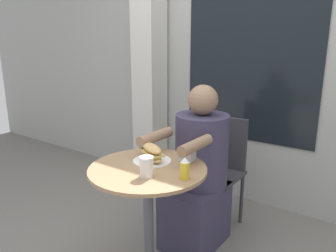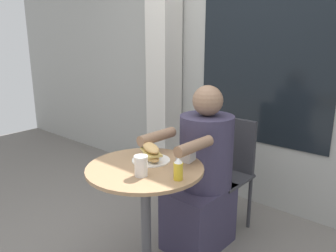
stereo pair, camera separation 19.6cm
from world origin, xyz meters
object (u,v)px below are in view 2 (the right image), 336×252
seated_diner (202,180)px  sandwich_on_plate (151,154)px  condiment_bottle (178,169)px  drink_cup (141,166)px  cafe_table (146,199)px  diner_chair (228,164)px

seated_diner → sandwich_on_plate: seated_diner is taller
sandwich_on_plate → condiment_bottle: (0.30, -0.10, 0.01)m
drink_cup → condiment_bottle: 0.20m
cafe_table → diner_chair: 0.89m
sandwich_on_plate → condiment_bottle: condiment_bottle is taller
cafe_table → diner_chair: size_ratio=0.87×
drink_cup → condiment_bottle: bearing=26.9°
seated_diner → sandwich_on_plate: (-0.07, -0.45, 0.30)m
seated_diner → condiment_bottle: seated_diner is taller
cafe_table → seated_diner: (0.03, 0.54, -0.05)m
sandwich_on_plate → condiment_bottle: 0.31m
seated_diner → condiment_bottle: size_ratio=9.81×
cafe_table → seated_diner: 0.54m
diner_chair → cafe_table: bearing=88.9°
diner_chair → seated_diner: size_ratio=0.75×
seated_diner → diner_chair: bearing=-89.5°
cafe_table → condiment_bottle: 0.37m
diner_chair → sandwich_on_plate: bearing=86.0°
diner_chair → drink_cup: size_ratio=7.78×
cafe_table → drink_cup: bearing=-53.8°
seated_diner → drink_cup: seated_diner is taller
sandwich_on_plate → diner_chair: bearing=85.1°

